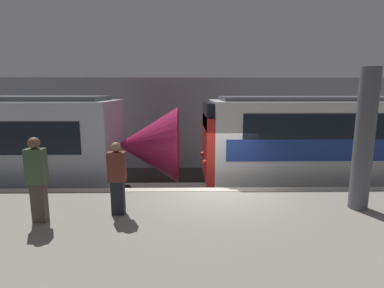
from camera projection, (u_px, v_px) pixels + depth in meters
name	position (u px, v px, depth m)	size (l,w,h in m)	color
ground_plane	(219.00, 223.00, 8.72)	(120.00, 120.00, 0.00)	#282623
platform	(231.00, 248.00, 6.30)	(40.00, 4.73, 1.07)	gray
station_rear_barrier	(206.00, 124.00, 14.61)	(50.00, 0.15, 4.41)	gray
support_pillar_near	(364.00, 140.00, 6.80)	(0.42, 0.42, 3.25)	#56565B
person_waiting	(117.00, 177.00, 6.58)	(0.38, 0.24, 1.64)	black
person_walking	(37.00, 177.00, 6.18)	(0.38, 0.24, 1.81)	#473D33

